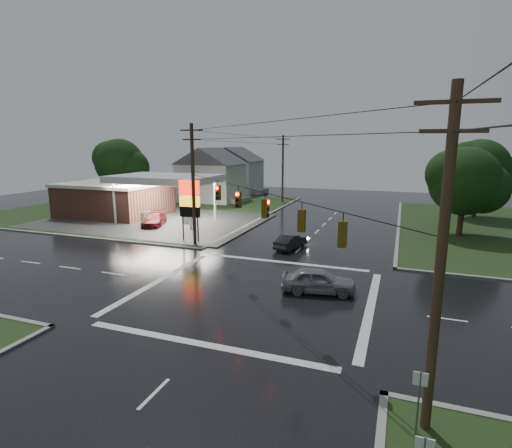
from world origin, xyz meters
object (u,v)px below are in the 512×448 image
(car_crossing, at_px, (318,280))
(tree_ne_far, at_px, (480,169))
(utility_pole_n, at_px, (283,168))
(tree_nw_behind, at_px, (120,163))
(gas_station, at_px, (122,196))
(car_pump, at_px, (154,220))
(house_far, at_px, (235,169))
(tree_ne_near, at_px, (466,181))
(utility_pole_se, at_px, (440,263))
(car_north, at_px, (291,241))
(house_near, at_px, (211,174))
(pylon_sign, at_px, (190,200))
(utility_pole_nw, at_px, (193,183))

(car_crossing, bearing_deg, tree_ne_far, -33.01)
(utility_pole_n, relative_size, tree_nw_behind, 1.05)
(gas_station, height_order, car_pump, gas_station)
(gas_station, relative_size, tree_ne_far, 2.67)
(utility_pole_n, xyz_separation_m, house_far, (-12.45, 10.00, -1.06))
(house_far, distance_m, car_crossing, 53.25)
(tree_nw_behind, height_order, tree_ne_far, tree_nw_behind)
(tree_ne_near, height_order, car_crossing, tree_ne_near)
(utility_pole_se, relative_size, car_crossing, 2.37)
(utility_pole_n, bearing_deg, gas_station, -131.47)
(car_north, bearing_deg, tree_nw_behind, -15.48)
(house_near, bearing_deg, car_pump, -81.93)
(gas_station, bearing_deg, car_north, -18.70)
(gas_station, height_order, pylon_sign, pylon_sign)
(utility_pole_se, relative_size, car_pump, 2.16)
(house_near, bearing_deg, tree_nw_behind, -155.02)
(tree_nw_behind, xyz_separation_m, tree_ne_far, (50.99, 4.00, -0.00))
(gas_station, bearing_deg, pylon_sign, -31.22)
(tree_ne_far, bearing_deg, house_far, 160.29)
(utility_pole_nw, height_order, tree_ne_far, utility_pole_nw)
(tree_nw_behind, bearing_deg, car_north, -29.52)
(gas_station, xyz_separation_m, house_far, (3.73, 28.30, 1.86))
(utility_pole_nw, xyz_separation_m, tree_ne_near, (23.64, 12.49, -0.16))
(utility_pole_n, xyz_separation_m, tree_nw_behind, (-24.34, -8.01, 0.71))
(house_near, height_order, tree_nw_behind, tree_nw_behind)
(house_near, relative_size, car_pump, 2.17)
(house_far, relative_size, car_crossing, 2.38)
(house_far, height_order, car_pump, house_far)
(car_pump, bearing_deg, utility_pole_nw, -56.05)
(pylon_sign, height_order, house_far, house_far)
(house_far, bearing_deg, utility_pole_n, -38.77)
(tree_ne_far, bearing_deg, car_north, -128.32)
(tree_ne_far, height_order, car_north, tree_ne_far)
(utility_pole_n, distance_m, car_crossing, 39.12)
(tree_nw_behind, bearing_deg, utility_pole_se, -42.34)
(gas_station, distance_m, utility_pole_nw, 19.38)
(car_crossing, distance_m, car_pump, 25.90)
(house_near, distance_m, house_far, 12.04)
(car_north, bearing_deg, gas_station, -4.65)
(house_far, bearing_deg, tree_ne_near, -35.77)
(house_far, bearing_deg, gas_station, -97.50)
(utility_pole_nw, distance_m, house_far, 40.48)
(car_crossing, bearing_deg, utility_pole_se, -162.67)
(utility_pole_se, bearing_deg, tree_ne_near, 81.62)
(house_far, xyz_separation_m, tree_ne_far, (39.10, -14.01, 1.77))
(pylon_sign, distance_m, house_near, 27.56)
(utility_pole_se, bearing_deg, car_north, 116.36)
(pylon_sign, distance_m, car_crossing, 17.13)
(pylon_sign, distance_m, house_far, 39.21)
(utility_pole_n, xyz_separation_m, car_north, (8.70, -26.72, -4.81))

